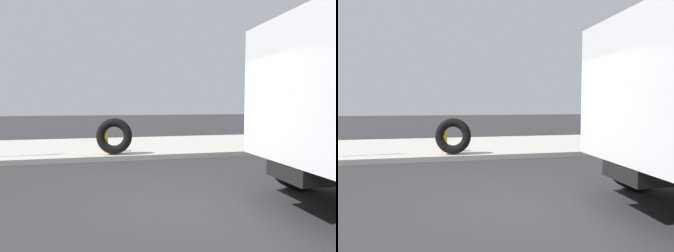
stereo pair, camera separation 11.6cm
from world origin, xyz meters
TOP-DOWN VIEW (x-y plane):
  - ground_plane at (0.00, 0.00)m, footprint 80.00×80.00m
  - sidewalk_curb at (0.00, 6.50)m, footprint 36.00×5.00m
  - fire_hydrant at (-0.89, 4.88)m, footprint 0.22×0.50m
  - loose_tire at (-0.63, 4.35)m, footprint 1.15×0.61m

SIDE VIEW (x-z plane):
  - ground_plane at x=0.00m, z-range 0.00..0.00m
  - sidewalk_curb at x=0.00m, z-range 0.00..0.15m
  - fire_hydrant at x=-0.89m, z-range 0.18..1.07m
  - loose_tire at x=-0.63m, z-range 0.15..1.27m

